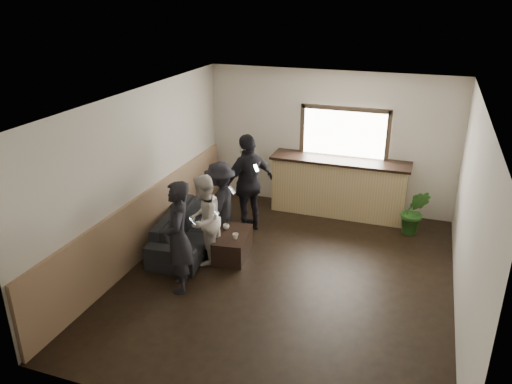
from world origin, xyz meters
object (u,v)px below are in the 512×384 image
at_px(bar_counter, 339,183).
at_px(cup_a, 226,227).
at_px(person_d, 249,184).
at_px(person_a, 178,237).
at_px(coffee_table, 233,245).
at_px(person_b, 203,220).
at_px(cup_b, 235,236).
at_px(sofa, 192,229).
at_px(person_c, 220,204).
at_px(potted_plant, 415,212).

bearing_deg(bar_counter, cup_a, -124.90).
bearing_deg(person_d, person_a, 24.38).
distance_m(coffee_table, person_b, 0.75).
distance_m(bar_counter, person_b, 3.17).
distance_m(coffee_table, person_a, 1.41).
bearing_deg(person_d, coffee_table, 36.40).
bearing_deg(person_d, cup_b, 41.14).
bearing_deg(cup_b, person_a, -114.47).
xyz_separation_m(person_a, person_d, (0.29, 2.20, 0.07)).
xyz_separation_m(sofa, person_b, (0.46, -0.45, 0.45)).
bearing_deg(bar_counter, person_c, -131.46).
xyz_separation_m(sofa, cup_b, (0.93, -0.25, 0.14)).
bearing_deg(person_c, cup_a, 36.49).
relative_size(cup_b, person_c, 0.06).
relative_size(cup_b, person_a, 0.06).
height_order(potted_plant, person_d, person_d).
relative_size(coffee_table, person_c, 0.60).
height_order(sofa, person_a, person_a).
height_order(sofa, cup_b, sofa).
height_order(bar_counter, person_b, bar_counter).
xyz_separation_m(potted_plant, person_c, (-3.22, -1.48, 0.31)).
bearing_deg(cup_b, person_b, -157.01).
height_order(sofa, potted_plant, potted_plant).
xyz_separation_m(bar_counter, person_b, (-1.72, -2.66, 0.12)).
relative_size(coffee_table, person_b, 0.60).
xyz_separation_m(bar_counter, coffee_table, (-1.35, -2.33, -0.44)).
xyz_separation_m(person_b, person_c, (-0.01, 0.71, -0.01)).
distance_m(bar_counter, person_a, 3.92).
bearing_deg(person_c, bar_counter, 135.20).
distance_m(coffee_table, cup_b, 0.30).
distance_m(potted_plant, person_d, 3.08).
height_order(bar_counter, person_c, bar_counter).
relative_size(person_b, person_d, 0.81).
distance_m(cup_b, person_c, 0.77).
distance_m(sofa, person_b, 0.78).
relative_size(cup_a, person_a, 0.06).
xyz_separation_m(person_a, person_b, (0.01, 0.85, -0.11)).
bearing_deg(person_a, potted_plant, 108.40).
relative_size(coffee_table, potted_plant, 1.02).
distance_m(cup_b, potted_plant, 3.39).
xyz_separation_m(person_a, person_c, (-0.00, 1.57, -0.11)).
height_order(potted_plant, person_b, person_b).
relative_size(bar_counter, person_b, 1.78).
bearing_deg(cup_a, cup_b, -44.63).
height_order(person_b, person_d, person_d).
height_order(coffee_table, person_a, person_a).
bearing_deg(coffee_table, cup_a, 140.96).
distance_m(person_b, person_c, 0.71).
bearing_deg(person_b, coffee_table, 129.36).
bearing_deg(cup_a, sofa, -177.32).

